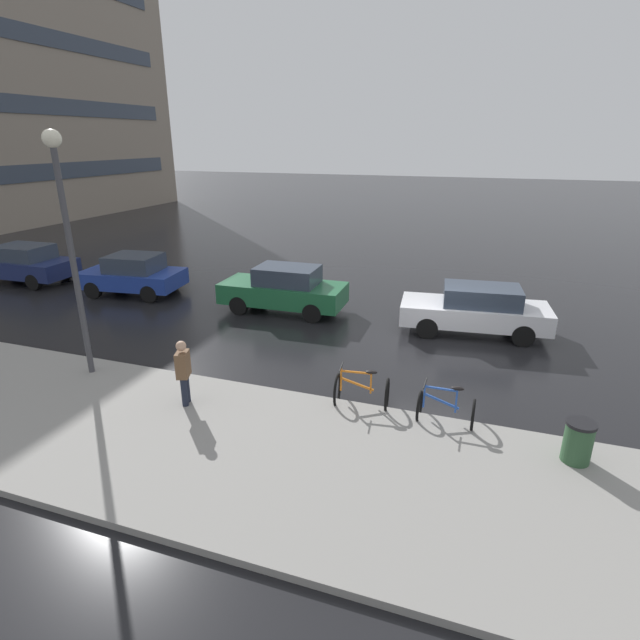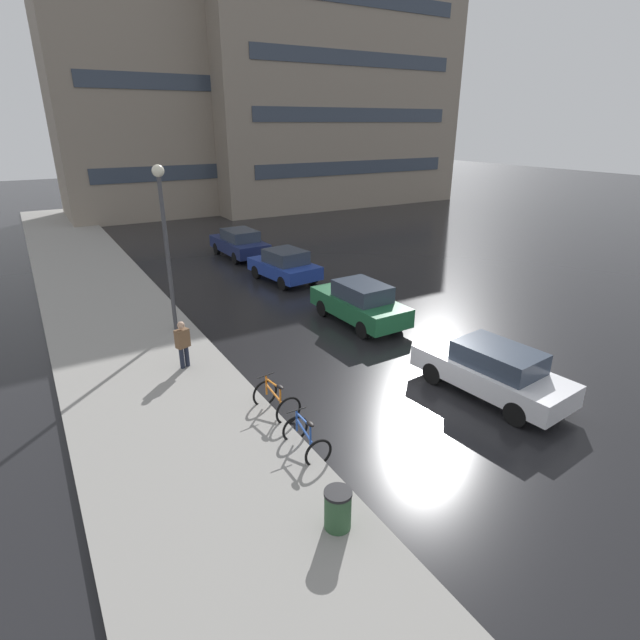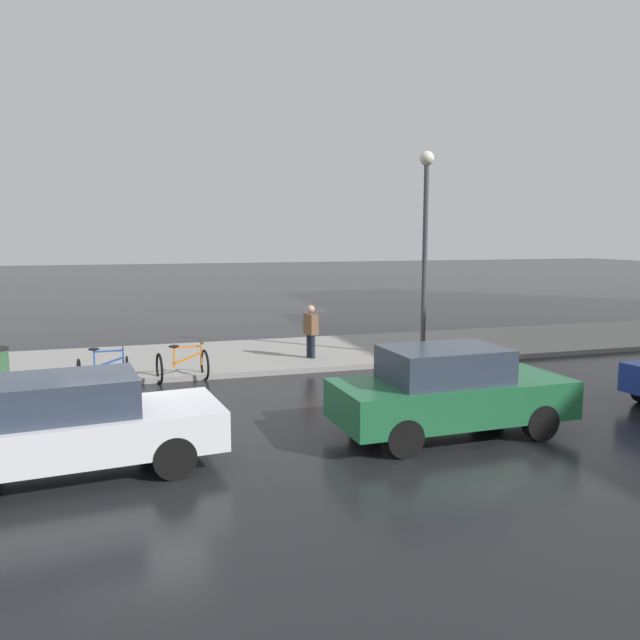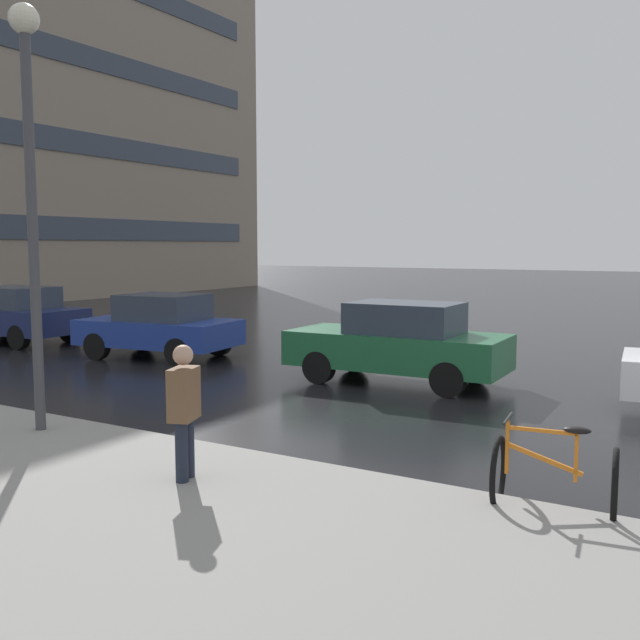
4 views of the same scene
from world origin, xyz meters
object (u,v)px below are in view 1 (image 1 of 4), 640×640
at_px(pedestrian, 184,372).
at_px(car_white, 476,309).
at_px(bicycle_nearest, 446,409).
at_px(trash_bin, 577,445).
at_px(car_green, 284,289).
at_px(car_blue, 133,274).
at_px(bicycle_second, 362,391).
at_px(car_navy, 23,263).
at_px(streetlamp, 67,224).

bearing_deg(pedestrian, car_white, -39.91).
relative_size(bicycle_nearest, trash_bin, 1.23).
height_order(car_green, car_blue, car_green).
height_order(bicycle_nearest, trash_bin, trash_bin).
bearing_deg(pedestrian, car_blue, 44.74).
xyz_separation_m(bicycle_second, car_navy, (5.48, 15.85, 0.38)).
bearing_deg(bicycle_nearest, car_green, 46.67).
height_order(pedestrian, streetlamp, streetlamp).
height_order(streetlamp, trash_bin, streetlamp).
bearing_deg(bicycle_second, car_navy, 70.94).
distance_m(bicycle_second, car_navy, 16.78).
height_order(bicycle_nearest, car_blue, car_blue).
relative_size(car_blue, pedestrian, 2.42).
bearing_deg(car_green, streetlamp, 157.46).
height_order(car_blue, streetlamp, streetlamp).
distance_m(pedestrian, streetlamp, 4.33).
relative_size(car_white, car_navy, 1.04).
relative_size(car_white, trash_bin, 4.84).
bearing_deg(trash_bin, car_green, 52.89).
height_order(bicycle_nearest, car_navy, car_navy).
xyz_separation_m(bicycle_nearest, car_green, (5.67, 6.01, 0.41)).
bearing_deg(car_blue, car_green, -90.14).
distance_m(car_green, trash_bin, 10.51).
xyz_separation_m(bicycle_nearest, car_white, (5.69, -0.29, 0.38)).
bearing_deg(pedestrian, trash_bin, -86.28).
xyz_separation_m(bicycle_nearest, pedestrian, (-1.18, 5.45, 0.53)).
height_order(car_white, pedestrian, pedestrian).
distance_m(car_green, car_blue, 6.24).
xyz_separation_m(car_white, car_blue, (-0.00, 12.54, 0.01)).
distance_m(bicycle_second, streetlamp, 7.62).
distance_m(bicycle_nearest, car_green, 8.27).
relative_size(car_green, car_navy, 0.98).
xyz_separation_m(car_blue, pedestrian, (-6.86, -6.80, 0.14)).
bearing_deg(car_green, bicycle_nearest, -133.33).
xyz_separation_m(car_green, car_navy, (-0.06, 11.67, -0.01)).
relative_size(bicycle_second, streetlamp, 0.21).
bearing_deg(bicycle_second, car_white, -20.82).
height_order(car_white, streetlamp, streetlamp).
relative_size(car_blue, car_navy, 0.90).
bearing_deg(trash_bin, bicycle_nearest, 74.22).
height_order(car_green, trash_bin, car_green).
bearing_deg(bicycle_nearest, bicycle_second, 85.70).
relative_size(streetlamp, trash_bin, 6.26).
bearing_deg(car_navy, car_white, -89.77).
bearing_deg(car_white, car_blue, 90.01).
relative_size(car_white, streetlamp, 0.77).
distance_m(bicycle_nearest, car_white, 5.71).
xyz_separation_m(car_navy, pedestrian, (-6.79, -12.22, 0.12)).
bearing_deg(trash_bin, pedestrian, 93.72).
bearing_deg(car_white, streetlamp, 125.17).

